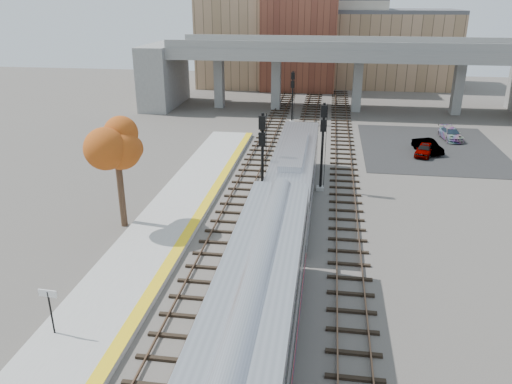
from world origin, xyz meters
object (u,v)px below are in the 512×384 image
(signal_mast_near, at_px, (262,164))
(tree, at_px, (116,143))
(car_c, at_px, (451,134))
(signal_mast_far, at_px, (292,99))
(car_a, at_px, (425,149))
(signal_mast_mid, at_px, (322,148))
(locomotive, at_px, (294,173))
(car_b, at_px, (428,146))
(coach, at_px, (244,380))

(signal_mast_near, distance_m, tree, 10.03)
(signal_mast_near, relative_size, tree, 0.92)
(signal_mast_near, distance_m, car_c, 28.77)
(signal_mast_far, height_order, car_a, signal_mast_far)
(signal_mast_mid, bearing_deg, signal_mast_far, 100.31)
(signal_mast_near, relative_size, car_c, 1.69)
(signal_mast_far, xyz_separation_m, car_a, (14.00, -11.65, -2.34))
(locomotive, bearing_deg, tree, -151.40)
(car_c, bearing_deg, locomotive, -135.72)
(locomotive, distance_m, car_c, 25.46)
(signal_mast_far, height_order, tree, tree)
(car_b, bearing_deg, signal_mast_near, -153.36)
(locomotive, relative_size, signal_mast_far, 3.00)
(signal_mast_near, xyz_separation_m, signal_mast_far, (0.00, 27.53, -0.68))
(tree, distance_m, car_c, 37.80)
(tree, bearing_deg, signal_mast_mid, 33.30)
(tree, relative_size, car_a, 2.17)
(tree, distance_m, car_b, 31.81)
(car_c, bearing_deg, tree, -143.42)
(signal_mast_far, height_order, car_b, signal_mast_far)
(coach, distance_m, car_a, 38.03)
(locomotive, xyz_separation_m, tree, (-11.17, -6.09, 3.61))
(coach, bearing_deg, car_a, 71.73)
(signal_mast_mid, xyz_separation_m, signal_mast_far, (-4.10, 22.53, -0.55))
(coach, bearing_deg, signal_mast_mid, 85.46)
(signal_mast_mid, bearing_deg, car_b, 49.27)
(signal_mast_near, relative_size, signal_mast_mid, 1.03)
(locomotive, distance_m, signal_mast_mid, 3.49)
(signal_mast_far, distance_m, car_b, 18.02)
(locomotive, relative_size, signal_mast_near, 2.60)
(signal_mast_near, height_order, tree, tree)
(coach, height_order, car_b, coach)
(coach, bearing_deg, car_c, 69.75)
(tree, xyz_separation_m, car_c, (26.88, 26.06, -5.22))
(locomotive, relative_size, coach, 0.76)
(signal_mast_mid, relative_size, signal_mast_far, 1.13)
(signal_mast_mid, height_order, car_b, signal_mast_mid)
(coach, bearing_deg, car_b, 71.59)
(signal_mast_mid, bearing_deg, signal_mast_near, -129.40)
(tree, bearing_deg, locomotive, 28.60)
(car_c, bearing_deg, car_b, -129.39)
(signal_mast_near, bearing_deg, signal_mast_far, 90.00)
(coach, height_order, car_a, coach)
(tree, height_order, car_b, tree)
(coach, relative_size, car_c, 5.77)
(signal_mast_near, relative_size, car_a, 2.00)
(signal_mast_mid, bearing_deg, coach, -94.54)
(coach, height_order, signal_mast_far, signal_mast_far)
(car_a, height_order, car_c, car_c)
(locomotive, bearing_deg, car_b, 49.74)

